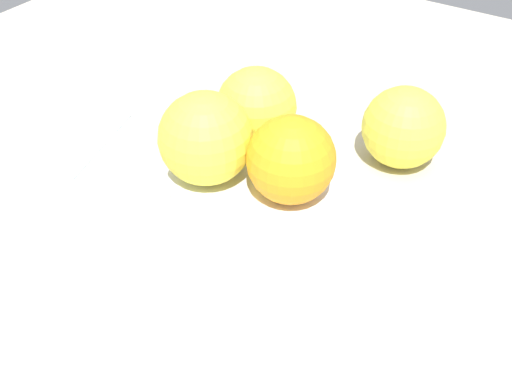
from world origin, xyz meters
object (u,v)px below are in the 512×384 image
object	(u,v)px
orange_in_bowl_1	(206,138)
folded_napkin	(53,135)
orange_in_bowl_2	(256,107)
orange_in_bowl_0	(291,160)
orange_loose_0	(403,127)
fruit_bowl	(256,198)

from	to	relation	value
orange_in_bowl_1	folded_napkin	world-z (taller)	orange_in_bowl_1
orange_in_bowl_1	orange_in_bowl_2	distance (cm)	6.55
orange_in_bowl_1	orange_in_bowl_2	bearing A→B (deg)	176.12
orange_in_bowl_1	orange_in_bowl_0	bearing A→B (deg)	103.32
orange_in_bowl_0	orange_in_bowl_2	world-z (taller)	same
orange_in_bowl_1	folded_napkin	size ratio (longest dim) A/B	0.64
orange_in_bowl_2	orange_loose_0	xyz separation A→B (cm)	(-10.82, 9.49, -4.52)
orange_in_bowl_2	folded_napkin	world-z (taller)	orange_in_bowl_2
orange_loose_0	orange_in_bowl_2	bearing A→B (deg)	-41.25
orange_in_bowl_0	orange_loose_0	world-z (taller)	orange_in_bowl_0
orange_in_bowl_0	orange_in_bowl_1	size ratio (longest dim) A/B	0.91
orange_in_bowl_0	orange_in_bowl_1	xyz separation A→B (cm)	(1.62, -6.83, 0.32)
fruit_bowl	orange_loose_0	xyz separation A→B (cm)	(-14.79, 6.90, 1.56)
orange_in_bowl_2	orange_loose_0	world-z (taller)	orange_in_bowl_2
orange_in_bowl_0	folded_napkin	world-z (taller)	orange_in_bowl_0
fruit_bowl	orange_in_bowl_0	size ratio (longest dim) A/B	2.12
orange_in_bowl_0	orange_loose_0	size ratio (longest dim) A/B	0.88
fruit_bowl	orange_in_bowl_0	distance (cm)	7.21
orange_loose_0	folded_napkin	size ratio (longest dim) A/B	0.67
fruit_bowl	orange_in_bowl_2	size ratio (longest dim) A/B	2.11
orange_in_bowl_0	fruit_bowl	bearing A→B (deg)	-103.97
folded_napkin	orange_loose_0	bearing A→B (deg)	116.20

